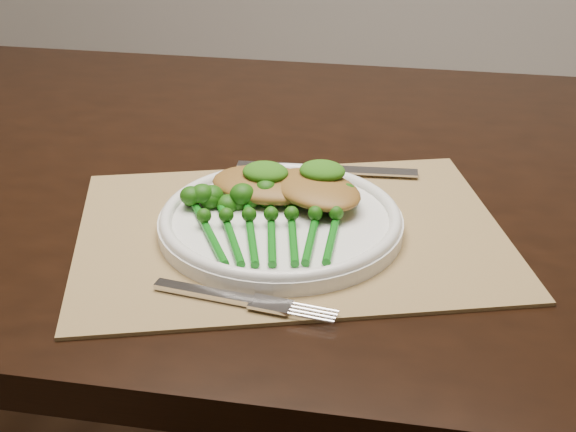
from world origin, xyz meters
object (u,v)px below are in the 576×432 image
(chicken_fillet_left, at_px, (266,184))
(dining_table, at_px, (270,391))
(placemat, at_px, (291,232))
(dinner_plate, at_px, (281,220))
(broccolini_bundle, at_px, (271,231))

(chicken_fillet_left, bearing_deg, dining_table, 110.26)
(placemat, height_order, dinner_plate, dinner_plate)
(chicken_fillet_left, bearing_deg, broccolini_bundle, -66.33)
(chicken_fillet_left, xyz_separation_m, broccolini_bundle, (0.04, -0.09, -0.01))
(placemat, distance_m, dinner_plate, 0.02)
(broccolini_bundle, bearing_deg, chicken_fillet_left, 91.99)
(placemat, relative_size, broccolini_bundle, 2.16)
(chicken_fillet_left, height_order, broccolini_bundle, chicken_fillet_left)
(dining_table, distance_m, placemat, 0.42)
(dinner_plate, relative_size, broccolini_bundle, 1.25)
(dining_table, bearing_deg, broccolini_bundle, -77.12)
(dining_table, bearing_deg, dinner_plate, -73.66)
(chicken_fillet_left, relative_size, broccolini_bundle, 0.60)
(placemat, height_order, chicken_fillet_left, chicken_fillet_left)
(chicken_fillet_left, bearing_deg, dinner_plate, -54.15)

